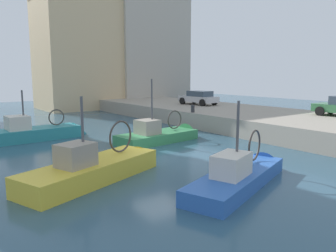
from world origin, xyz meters
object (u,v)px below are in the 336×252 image
Objects in this scene: parked_car_silver at (199,98)px; mooring_bollard_north at (193,109)px; fishing_boat_teal at (38,138)px; fishing_boat_blue at (242,180)px; fishing_boat_green at (163,139)px; fishing_boat_yellow at (99,176)px.

parked_car_silver is 6.44m from mooring_bollard_north.
mooring_bollard_north is at bearing -12.91° from fishing_boat_teal.
mooring_bollard_north is at bearing -135.86° from parked_car_silver.
fishing_boat_blue is 12.41× the size of mooring_bollard_north.
parked_car_silver reaches higher than mooring_bollard_north.
fishing_boat_green is at bearing 74.29° from fishing_boat_blue.
fishing_boat_green is 11.11× the size of mooring_bollard_north.
fishing_boat_teal is at bearing 139.73° from fishing_boat_green.
fishing_boat_blue is 1.03× the size of fishing_boat_teal.
fishing_boat_yellow is (-0.33, -9.65, -0.01)m from fishing_boat_teal.
parked_car_silver is (15.39, 2.00, 1.76)m from fishing_boat_teal.
fishing_boat_teal is (-3.70, 13.46, -0.00)m from fishing_boat_blue.
fishing_boat_teal is at bearing 167.09° from mooring_bollard_north.
fishing_boat_yellow is at bearing 136.58° from fishing_boat_blue.
fishing_boat_yellow is at bearing -147.15° from mooring_bollard_north.
fishing_boat_blue is 0.98× the size of fishing_boat_yellow.
fishing_boat_green is 7.92m from fishing_boat_teal.
fishing_boat_teal is at bearing -172.58° from parked_car_silver.
fishing_boat_green reaches higher than fishing_boat_teal.
fishing_boat_green is 1.54× the size of parked_car_silver.
fishing_boat_blue is 13.96m from fishing_boat_teal.
fishing_boat_yellow is 1.75× the size of parked_car_silver.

